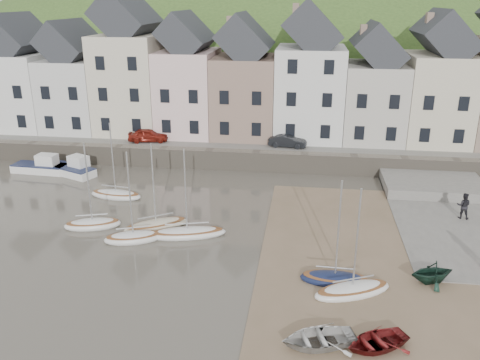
# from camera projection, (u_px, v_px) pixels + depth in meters

# --- Properties ---
(ground) EXTENTS (160.00, 160.00, 0.00)m
(ground) POSITION_uv_depth(u_px,v_px,m) (227.00, 260.00, 30.40)
(ground) COLOR #4A443A
(ground) RESTS_ON ground
(quay_land) EXTENTS (90.00, 30.00, 1.50)m
(quay_land) POSITION_uv_depth(u_px,v_px,m) (270.00, 124.00, 59.91)
(quay_land) COLOR #365321
(quay_land) RESTS_ON ground
(quay_street) EXTENTS (70.00, 7.00, 0.10)m
(quay_street) POSITION_uv_depth(u_px,v_px,m) (260.00, 144.00, 48.94)
(quay_street) COLOR slate
(quay_street) RESTS_ON quay_land
(seawall) EXTENTS (70.00, 1.20, 1.80)m
(seawall) POSITION_uv_depth(u_px,v_px,m) (256.00, 161.00, 45.91)
(seawall) COLOR slate
(seawall) RESTS_ON ground
(beach) EXTENTS (18.00, 26.00, 0.06)m
(beach) POSITION_uv_depth(u_px,v_px,m) (413.00, 272.00, 28.98)
(beach) COLOR brown
(beach) RESTS_ON ground
(slipway) EXTENTS (8.00, 18.00, 0.12)m
(slipway) POSITION_uv_depth(u_px,v_px,m) (450.00, 219.00, 35.90)
(slipway) COLOR slate
(slipway) RESTS_ON ground
(hillside) EXTENTS (134.40, 84.00, 84.00)m
(hillside) POSITION_uv_depth(u_px,v_px,m) (253.00, 186.00, 93.04)
(hillside) COLOR #365321
(hillside) RESTS_ON ground
(townhouse_terrace) EXTENTS (61.05, 8.00, 13.93)m
(townhouse_terrace) POSITION_uv_depth(u_px,v_px,m) (282.00, 79.00, 49.98)
(townhouse_terrace) COLOR silver
(townhouse_terrace) RESTS_ON quay_land
(sailboat_0) EXTENTS (4.40, 1.95, 6.32)m
(sailboat_0) POSITION_uv_depth(u_px,v_px,m) (116.00, 194.00, 39.78)
(sailboat_0) COLOR white
(sailboat_0) RESTS_ON ground
(sailboat_1) EXTENTS (4.14, 2.59, 6.32)m
(sailboat_1) POSITION_uv_depth(u_px,v_px,m) (93.00, 224.00, 34.59)
(sailboat_1) COLOR white
(sailboat_1) RESTS_ON ground
(sailboat_2) EXTENTS (4.62, 3.69, 6.32)m
(sailboat_2) POSITION_uv_depth(u_px,v_px,m) (156.00, 225.00, 34.43)
(sailboat_2) COLOR beige
(sailboat_2) RESTS_ON ground
(sailboat_3) EXTENTS (4.06, 2.69, 6.32)m
(sailboat_3) POSITION_uv_depth(u_px,v_px,m) (133.00, 237.00, 32.68)
(sailboat_3) COLOR white
(sailboat_3) RESTS_ON ground
(sailboat_4) EXTENTS (5.44, 2.83, 6.32)m
(sailboat_4) POSITION_uv_depth(u_px,v_px,m) (187.00, 233.00, 33.29)
(sailboat_4) COLOR white
(sailboat_4) RESTS_ON ground
(sailboat_5) EXTENTS (3.93, 1.61, 6.32)m
(sailboat_5) POSITION_uv_depth(u_px,v_px,m) (335.00, 278.00, 27.87)
(sailboat_5) COLOR #131C3D
(sailboat_5) RESTS_ON ground
(sailboat_6) EXTENTS (4.65, 3.22, 6.32)m
(sailboat_6) POSITION_uv_depth(u_px,v_px,m) (352.00, 290.00, 26.78)
(sailboat_6) COLOR white
(sailboat_6) RESTS_ON ground
(motorboat_0) EXTENTS (5.11, 2.06, 1.70)m
(motorboat_0) POSITION_uv_depth(u_px,v_px,m) (42.00, 166.00, 45.43)
(motorboat_0) COLOR white
(motorboat_0) RESTS_ON ground
(motorboat_2) EXTENTS (5.07, 3.50, 1.70)m
(motorboat_2) POSITION_uv_depth(u_px,v_px,m) (73.00, 168.00, 44.83)
(motorboat_2) COLOR white
(motorboat_2) RESTS_ON ground
(rowboat_white) EXTENTS (4.03, 3.40, 0.71)m
(rowboat_white) POSITION_uv_depth(u_px,v_px,m) (318.00, 338.00, 22.76)
(rowboat_white) COLOR beige
(rowboat_white) RESTS_ON beach
(rowboat_green) EXTENTS (3.06, 2.85, 1.31)m
(rowboat_green) POSITION_uv_depth(u_px,v_px,m) (432.00, 272.00, 27.67)
(rowboat_green) COLOR #153025
(rowboat_green) RESTS_ON beach
(rowboat_red) EXTENTS (3.74, 3.41, 0.63)m
(rowboat_red) POSITION_uv_depth(u_px,v_px,m) (376.00, 341.00, 22.62)
(rowboat_red) COLOR maroon
(rowboat_red) RESTS_ON beach
(person_dark) EXTENTS (1.07, 0.92, 1.91)m
(person_dark) POSITION_uv_depth(u_px,v_px,m) (464.00, 206.00, 35.55)
(person_dark) COLOR black
(person_dark) RESTS_ON slipway
(car_left) EXTENTS (4.07, 2.22, 1.31)m
(car_left) POSITION_uv_depth(u_px,v_px,m) (148.00, 135.00, 49.18)
(car_left) COLOR maroon
(car_left) RESTS_ON quay_street
(car_right) EXTENTS (3.69, 1.63, 1.18)m
(car_right) POSITION_uv_depth(u_px,v_px,m) (288.00, 141.00, 47.44)
(car_right) COLOR black
(car_right) RESTS_ON quay_street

